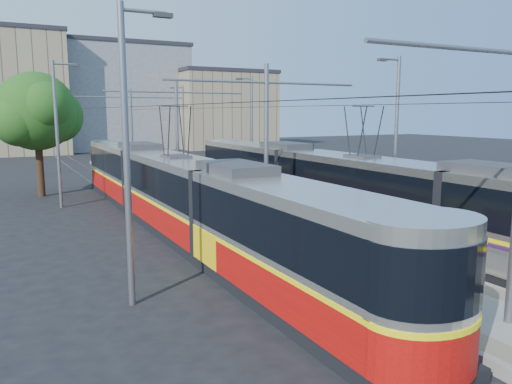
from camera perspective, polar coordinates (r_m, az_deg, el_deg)
ground at (r=16.24m, az=15.09°, el=-10.06°), size 160.00×160.00×0.00m
platform at (r=30.51m, az=-7.01°, el=-0.57°), size 4.00×50.00×0.30m
tactile_strip_left at (r=30.02m, az=-9.61°, el=-0.49°), size 0.70×50.00×0.01m
tactile_strip_right at (r=31.02m, az=-4.51°, el=-0.08°), size 0.70×50.00×0.01m
rails at (r=30.54m, az=-7.01°, el=-0.82°), size 8.71×70.00×0.03m
track_arrow at (r=11.94m, az=11.96°, el=-17.12°), size 1.20×5.00×0.01m
tram_left at (r=22.18m, az=-9.02°, el=-0.18°), size 2.43×30.40×5.50m
tram_right at (r=22.42m, az=11.89°, el=0.22°), size 2.43×32.15×5.50m
catenary at (r=27.45m, az=-5.07°, el=7.57°), size 9.20×70.00×7.00m
street_lamps at (r=33.88m, az=-9.56°, el=7.19°), size 15.18×38.22×8.00m
shelter at (r=26.38m, az=-3.15°, el=1.00°), size 1.03×1.23×2.35m
tree at (r=34.06m, az=-23.31°, el=8.30°), size 5.29×4.90×7.69m
building_centre at (r=77.01m, az=-15.48°, el=10.43°), size 18.36×14.28×14.89m
building_right at (r=75.62m, az=-3.86°, el=9.41°), size 14.28×10.20×11.33m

